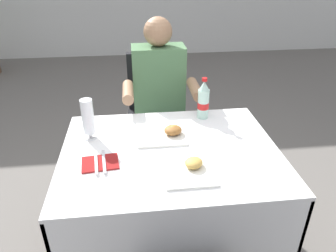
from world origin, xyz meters
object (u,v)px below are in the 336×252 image
at_px(main_dining_table, 170,177).
at_px(seated_diner_far, 160,99).
at_px(cola_bottle_primary, 203,101).
at_px(chair_far_diner_seat, 157,112).
at_px(plate_far_diner, 166,132).
at_px(beer_glass_left, 88,119).
at_px(napkin_cutlery_set, 100,163).
at_px(plate_near_camera, 191,168).

height_order(main_dining_table, seated_diner_far, seated_diner_far).
bearing_deg(cola_bottle_primary, chair_far_diner_seat, 115.89).
bearing_deg(plate_far_diner, beer_glass_left, 177.47).
xyz_separation_m(chair_far_diner_seat, beer_glass_left, (-0.41, -0.66, 0.30)).
bearing_deg(napkin_cutlery_set, chair_far_diner_seat, 69.19).
height_order(main_dining_table, plate_near_camera, plate_near_camera).
bearing_deg(plate_far_diner, chair_far_diner_seat, 89.34).
bearing_deg(cola_bottle_primary, seated_diner_far, 120.81).
relative_size(main_dining_table, plate_near_camera, 4.80).
height_order(main_dining_table, cola_bottle_primary, cola_bottle_primary).
xyz_separation_m(chair_far_diner_seat, seated_diner_far, (0.01, -0.11, 0.16)).
distance_m(plate_near_camera, plate_far_diner, 0.34).
xyz_separation_m(plate_far_diner, beer_glass_left, (-0.40, 0.02, 0.09)).
bearing_deg(main_dining_table, napkin_cutlery_set, -166.04).
bearing_deg(plate_far_diner, plate_near_camera, -76.97).
relative_size(main_dining_table, seated_diner_far, 0.87).
relative_size(beer_glass_left, cola_bottle_primary, 0.89).
bearing_deg(cola_bottle_primary, napkin_cutlery_set, -144.33).
distance_m(seated_diner_far, cola_bottle_primary, 0.46).
bearing_deg(plate_near_camera, chair_far_diner_seat, 93.93).
relative_size(chair_far_diner_seat, cola_bottle_primary, 3.88).
bearing_deg(seated_diner_far, chair_far_diner_seat, 95.74).
height_order(chair_far_diner_seat, plate_far_diner, chair_far_diner_seat).
relative_size(plate_near_camera, beer_glass_left, 1.02).
xyz_separation_m(main_dining_table, plate_near_camera, (0.07, -0.19, 0.19)).
bearing_deg(chair_far_diner_seat, napkin_cutlery_set, -110.81).
bearing_deg(napkin_cutlery_set, plate_far_diner, 34.18).
distance_m(plate_near_camera, napkin_cutlery_set, 0.43).
bearing_deg(plate_near_camera, seated_diner_far, 93.72).
distance_m(seated_diner_far, beer_glass_left, 0.71).
distance_m(chair_far_diner_seat, napkin_cutlery_set, 0.99).
height_order(seated_diner_far, plate_near_camera, seated_diner_far).
distance_m(main_dining_table, seated_diner_far, 0.72).
relative_size(plate_near_camera, napkin_cutlery_set, 1.17).
distance_m(main_dining_table, chair_far_diner_seat, 0.82).
height_order(chair_far_diner_seat, plate_near_camera, chair_far_diner_seat).
relative_size(seated_diner_far, plate_far_diner, 4.87).
height_order(cola_bottle_primary, napkin_cutlery_set, cola_bottle_primary).
xyz_separation_m(plate_near_camera, beer_glass_left, (-0.48, 0.35, 0.10)).
relative_size(seated_diner_far, cola_bottle_primary, 5.04).
distance_m(cola_bottle_primary, napkin_cutlery_set, 0.72).
bearing_deg(napkin_cutlery_set, plate_near_camera, -14.40).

